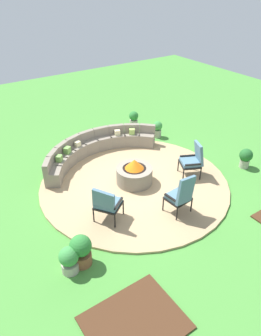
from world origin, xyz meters
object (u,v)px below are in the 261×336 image
at_px(lounge_chair_front_right, 181,195).
at_px(potted_plant_2, 81,250).
at_px(lounge_chair_back_left, 193,159).
at_px(potted_plant_0, 69,259).
at_px(lounge_chair_front_left, 107,203).
at_px(fire_pit, 134,173).
at_px(potted_plant_3, 157,129).
at_px(curved_stone_bench, 95,148).
at_px(potted_plant_1, 246,157).
at_px(potted_plant_4, 134,119).

distance_m(lounge_chair_front_right, potted_plant_2, 2.84).
relative_size(lounge_chair_back_left, potted_plant_0, 1.70).
height_order(lounge_chair_back_left, potted_plant_0, lounge_chair_back_left).
bearing_deg(lounge_chair_front_left, lounge_chair_front_right, 29.46).
bearing_deg(fire_pit, potted_plant_2, -145.36).
bearing_deg(potted_plant_3, lounge_chair_front_right, -120.96).
bearing_deg(lounge_chair_back_left, lounge_chair_front_left, 121.34).
height_order(curved_stone_bench, lounge_chair_back_left, lounge_chair_back_left).
xyz_separation_m(curved_stone_bench, lounge_chair_back_left, (1.89, -2.68, 0.26)).
bearing_deg(potted_plant_3, potted_plant_1, -73.68).
bearing_deg(lounge_chair_back_left, potted_plant_1, -81.38).
bearing_deg(lounge_chair_front_left, curved_stone_bench, 121.58).
height_order(potted_plant_2, potted_plant_4, potted_plant_2).
xyz_separation_m(lounge_chair_back_left, potted_plant_1, (1.79, -0.55, -0.25)).
xyz_separation_m(fire_pit, lounge_chair_back_left, (1.68, -0.67, 0.25)).
bearing_deg(potted_plant_3, potted_plant_4, 103.92).
distance_m(potted_plant_0, potted_plant_2, 0.31).
bearing_deg(potted_plant_4, lounge_chair_front_right, -112.00).
relative_size(curved_stone_bench, potted_plant_2, 5.71).
bearing_deg(potted_plant_1, potted_plant_0, -174.18).
bearing_deg(lounge_chair_front_right, potted_plant_3, 54.24).
xyz_separation_m(lounge_chair_front_right, potted_plant_2, (-2.83, -0.03, -0.24)).
distance_m(fire_pit, curved_stone_bench, 2.02).
relative_size(lounge_chair_front_left, potted_plant_4, 1.50).
xyz_separation_m(fire_pit, potted_plant_1, (3.47, -1.22, 0.00)).
xyz_separation_m(lounge_chair_back_left, potted_plant_0, (-4.63, -1.21, -0.27)).
relative_size(potted_plant_3, potted_plant_4, 0.90).
xyz_separation_m(lounge_chair_back_left, potted_plant_2, (-4.33, -1.16, -0.22)).
relative_size(lounge_chair_back_left, potted_plant_2, 1.44).
bearing_deg(potted_plant_3, lounge_chair_back_left, -106.68).
xyz_separation_m(lounge_chair_front_right, lounge_chair_back_left, (1.50, 1.13, -0.02)).
distance_m(lounge_chair_front_right, lounge_chair_back_left, 1.88).
relative_size(lounge_chair_front_right, potted_plant_2, 1.54).
relative_size(lounge_chair_front_right, potted_plant_1, 1.80).
bearing_deg(potted_plant_2, potted_plant_0, -171.20).
distance_m(curved_stone_bench, lounge_chair_front_left, 3.28).
relative_size(lounge_chair_front_left, lounge_chair_back_left, 0.95).
distance_m(lounge_chair_front_left, lounge_chair_back_left, 3.21).
bearing_deg(fire_pit, lounge_chair_front_right, -84.33).
distance_m(potted_plant_2, potted_plant_4, 7.03).
xyz_separation_m(potted_plant_1, potted_plant_3, (-0.97, 3.30, -0.03)).
distance_m(potted_plant_1, potted_plant_4, 4.63).
bearing_deg(potted_plant_1, potted_plant_2, -174.32).
bearing_deg(lounge_chair_front_right, curved_stone_bench, 90.93).
distance_m(fire_pit, potted_plant_0, 3.50).
height_order(fire_pit, lounge_chair_front_left, lounge_chair_front_left).
bearing_deg(lounge_chair_back_left, curved_stone_bench, 60.86).
bearing_deg(curved_stone_bench, lounge_chair_back_left, -54.87).
height_order(fire_pit, potted_plant_0, fire_pit).
bearing_deg(lounge_chair_front_left, potted_plant_2, -88.23).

